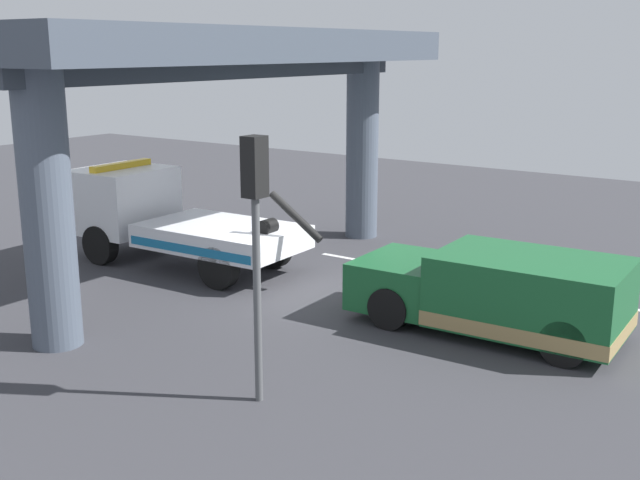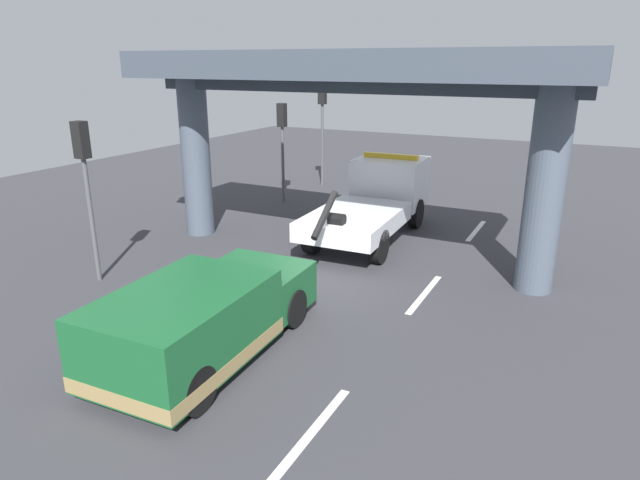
# 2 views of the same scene
# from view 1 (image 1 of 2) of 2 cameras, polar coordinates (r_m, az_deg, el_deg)

# --- Properties ---
(ground_plane) EXTENTS (60.00, 40.00, 0.10)m
(ground_plane) POSITION_cam_1_polar(r_m,az_deg,el_deg) (17.91, -1.75, -3.74)
(ground_plane) COLOR #38383D
(lane_stripe_west) EXTENTS (2.60, 0.16, 0.01)m
(lane_stripe_west) POSITION_cam_1_polar(r_m,az_deg,el_deg) (17.95, 19.78, -4.36)
(lane_stripe_west) COLOR silver
(lane_stripe_west) RESTS_ON ground
(lane_stripe_mid) EXTENTS (2.60, 0.16, 0.01)m
(lane_stripe_mid) POSITION_cam_1_polar(r_m,az_deg,el_deg) (20.23, 3.25, -1.54)
(lane_stripe_mid) COLOR silver
(lane_stripe_mid) RESTS_ON ground
(lane_stripe_east) EXTENTS (2.60, 0.16, 0.01)m
(lane_stripe_east) POSITION_cam_1_polar(r_m,az_deg,el_deg) (23.84, -9.08, 0.67)
(lane_stripe_east) COLOR silver
(lane_stripe_east) RESTS_ON ground
(tow_truck_white) EXTENTS (7.29, 2.61, 2.46)m
(tow_truck_white) POSITION_cam_1_polar(r_m,az_deg,el_deg) (20.30, -11.39, 1.74)
(tow_truck_white) COLOR white
(tow_truck_white) RESTS_ON ground
(towed_van_green) EXTENTS (5.27, 2.38, 1.58)m
(towed_van_green) POSITION_cam_1_polar(r_m,az_deg,el_deg) (15.37, 12.95, -3.84)
(towed_van_green) COLOR #195B2D
(towed_van_green) RESTS_ON ground
(overpass_structure) EXTENTS (3.60, 12.55, 5.77)m
(overpass_structure) POSITION_cam_1_polar(r_m,az_deg,el_deg) (18.07, -5.94, 12.05)
(overpass_structure) COLOR #4C5666
(overpass_structure) RESTS_ON ground
(traffic_light_near) EXTENTS (0.39, 0.32, 4.12)m
(traffic_light_near) POSITION_cam_1_polar(r_m,az_deg,el_deg) (11.56, -4.79, 2.10)
(traffic_light_near) COLOR #515456
(traffic_light_near) RESTS_ON ground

